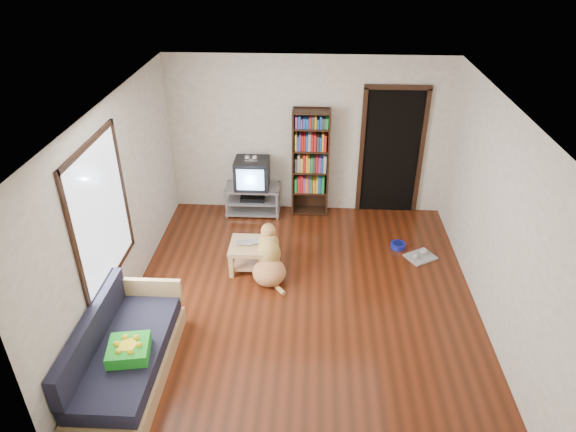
{
  "coord_description": "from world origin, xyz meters",
  "views": [
    {
      "loc": [
        0.09,
        -5.3,
        4.31
      ],
      "look_at": [
        -0.22,
        0.61,
        0.9
      ],
      "focal_mm": 32.0,
      "sensor_mm": 36.0,
      "label": 1
    }
  ],
  "objects_px": {
    "bookshelf": "(311,158)",
    "green_cushion": "(129,350)",
    "coffee_table": "(250,251)",
    "sofa": "(125,356)",
    "dog": "(269,259)",
    "dog_bowl": "(398,246)",
    "tv_stand": "(253,199)",
    "laptop": "(249,244)",
    "grey_rag": "(420,257)",
    "crt_tv": "(252,173)"
  },
  "relations": [
    {
      "from": "crt_tv",
      "to": "bookshelf",
      "type": "xyz_separation_m",
      "value": [
        0.95,
        0.07,
        0.26
      ]
    },
    {
      "from": "dog",
      "to": "coffee_table",
      "type": "bearing_deg",
      "value": 149.54
    },
    {
      "from": "grey_rag",
      "to": "sofa",
      "type": "relative_size",
      "value": 0.22
    },
    {
      "from": "dog_bowl",
      "to": "crt_tv",
      "type": "xyz_separation_m",
      "value": [
        -2.31,
        0.98,
        0.7
      ]
    },
    {
      "from": "bookshelf",
      "to": "grey_rag",
      "type": "bearing_deg",
      "value": -38.01
    },
    {
      "from": "dog_bowl",
      "to": "bookshelf",
      "type": "relative_size",
      "value": 0.12
    },
    {
      "from": "tv_stand",
      "to": "dog_bowl",
      "type": "bearing_deg",
      "value": -22.46
    },
    {
      "from": "green_cushion",
      "to": "dog_bowl",
      "type": "distance_m",
      "value": 4.25
    },
    {
      "from": "dog_bowl",
      "to": "tv_stand",
      "type": "bearing_deg",
      "value": 157.54
    },
    {
      "from": "bookshelf",
      "to": "green_cushion",
      "type": "bearing_deg",
      "value": -115.0
    },
    {
      "from": "tv_stand",
      "to": "bookshelf",
      "type": "distance_m",
      "value": 1.2
    },
    {
      "from": "crt_tv",
      "to": "sofa",
      "type": "height_order",
      "value": "crt_tv"
    },
    {
      "from": "coffee_table",
      "to": "dog",
      "type": "distance_m",
      "value": 0.33
    },
    {
      "from": "bookshelf",
      "to": "coffee_table",
      "type": "xyz_separation_m",
      "value": [
        -0.82,
        -1.68,
        -0.72
      ]
    },
    {
      "from": "grey_rag",
      "to": "crt_tv",
      "type": "xyz_separation_m",
      "value": [
        -2.61,
        1.23,
        0.73
      ]
    },
    {
      "from": "laptop",
      "to": "coffee_table",
      "type": "relative_size",
      "value": 0.63
    },
    {
      "from": "laptop",
      "to": "coffee_table",
      "type": "bearing_deg",
      "value": 80.38
    },
    {
      "from": "sofa",
      "to": "dog",
      "type": "height_order",
      "value": "sofa"
    },
    {
      "from": "grey_rag",
      "to": "laptop",
      "type": "bearing_deg",
      "value": -170.61
    },
    {
      "from": "dog_bowl",
      "to": "tv_stand",
      "type": "xyz_separation_m",
      "value": [
        -2.31,
        0.96,
        0.23
      ]
    },
    {
      "from": "dog_bowl",
      "to": "bookshelf",
      "type": "height_order",
      "value": "bookshelf"
    },
    {
      "from": "green_cushion",
      "to": "laptop",
      "type": "relative_size",
      "value": 1.17
    },
    {
      "from": "grey_rag",
      "to": "bookshelf",
      "type": "height_order",
      "value": "bookshelf"
    },
    {
      "from": "laptop",
      "to": "crt_tv",
      "type": "distance_m",
      "value": 1.68
    },
    {
      "from": "dog_bowl",
      "to": "green_cushion",
      "type": "bearing_deg",
      "value": -138.38
    },
    {
      "from": "dog_bowl",
      "to": "sofa",
      "type": "relative_size",
      "value": 0.12
    },
    {
      "from": "dog_bowl",
      "to": "bookshelf",
      "type": "xyz_separation_m",
      "value": [
        -1.36,
        1.05,
        0.96
      ]
    },
    {
      "from": "coffee_table",
      "to": "bookshelf",
      "type": "bearing_deg",
      "value": 64.12
    },
    {
      "from": "dog",
      "to": "grey_rag",
      "type": "bearing_deg",
      "value": 14.05
    },
    {
      "from": "laptop",
      "to": "tv_stand",
      "type": "bearing_deg",
      "value": 85.15
    },
    {
      "from": "grey_rag",
      "to": "bookshelf",
      "type": "xyz_separation_m",
      "value": [
        -1.66,
        1.3,
        0.99
      ]
    },
    {
      "from": "green_cushion",
      "to": "dog",
      "type": "relative_size",
      "value": 0.47
    },
    {
      "from": "bookshelf",
      "to": "dog",
      "type": "distance_m",
      "value": 2.06
    },
    {
      "from": "dog_bowl",
      "to": "tv_stand",
      "type": "distance_m",
      "value": 2.51
    },
    {
      "from": "green_cushion",
      "to": "coffee_table",
      "type": "xyz_separation_m",
      "value": [
        0.98,
        2.18,
        -0.21
      ]
    },
    {
      "from": "dog_bowl",
      "to": "laptop",
      "type": "bearing_deg",
      "value": -163.14
    },
    {
      "from": "tv_stand",
      "to": "dog",
      "type": "xyz_separation_m",
      "value": [
        0.42,
        -1.75,
        0.0
      ]
    },
    {
      "from": "laptop",
      "to": "coffee_table",
      "type": "xyz_separation_m",
      "value": [
        0.0,
        0.03,
        -0.13
      ]
    },
    {
      "from": "sofa",
      "to": "dog",
      "type": "bearing_deg",
      "value": 53.37
    },
    {
      "from": "laptop",
      "to": "crt_tv",
      "type": "height_order",
      "value": "crt_tv"
    },
    {
      "from": "bookshelf",
      "to": "sofa",
      "type": "xyz_separation_m",
      "value": [
        -1.92,
        -3.72,
        -0.74
      ]
    },
    {
      "from": "sofa",
      "to": "bookshelf",
      "type": "bearing_deg",
      "value": 62.68
    },
    {
      "from": "tv_stand",
      "to": "sofa",
      "type": "height_order",
      "value": "sofa"
    },
    {
      "from": "laptop",
      "to": "grey_rag",
      "type": "xyz_separation_m",
      "value": [
        2.48,
        0.41,
        -0.4
      ]
    },
    {
      "from": "dog_bowl",
      "to": "sofa",
      "type": "height_order",
      "value": "sofa"
    },
    {
      "from": "dog_bowl",
      "to": "coffee_table",
      "type": "bearing_deg",
      "value": -163.87
    },
    {
      "from": "crt_tv",
      "to": "coffee_table",
      "type": "height_order",
      "value": "crt_tv"
    },
    {
      "from": "tv_stand",
      "to": "dog",
      "type": "height_order",
      "value": "dog"
    },
    {
      "from": "dog",
      "to": "tv_stand",
      "type": "bearing_deg",
      "value": 103.49
    },
    {
      "from": "sofa",
      "to": "crt_tv",
      "type": "bearing_deg",
      "value": 75.07
    }
  ]
}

